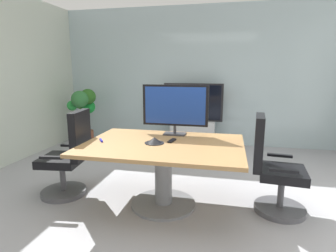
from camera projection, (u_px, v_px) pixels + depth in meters
The scene contains 11 objects.
ground_plane at pixel (175, 203), 3.30m from camera, with size 7.10×7.10×0.00m, color #99999E.
wall_back_glass_partition at pixel (202, 77), 5.77m from camera, with size 6.10×0.10×2.87m, color #9EB2B7.
conference_table at pixel (163, 159), 3.14m from camera, with size 1.79×1.26×0.76m.
office_chair_left at pixel (69, 161), 3.43m from camera, with size 0.62×0.60×1.09m.
office_chair_right at pixel (273, 172), 3.04m from camera, with size 0.61×0.59×1.09m.
tv_monitor at pixel (175, 107), 3.46m from camera, with size 0.84×0.18×0.64m.
wall_display_unit at pixel (193, 126), 5.66m from camera, with size 1.20×0.36×1.31m.
potted_plant at pixel (84, 109), 5.73m from camera, with size 0.57×0.73×1.19m.
conference_phone at pixel (154, 141), 3.10m from camera, with size 0.22×0.22×0.07m.
remote_control at pixel (172, 141), 3.18m from camera, with size 0.05×0.17×0.02m, color black.
whiteboard_marker at pixel (101, 140), 3.19m from camera, with size 0.13×0.02×0.02m, color #1919A5.
Camera 1 is at (0.57, -2.99, 1.57)m, focal length 29.24 mm.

